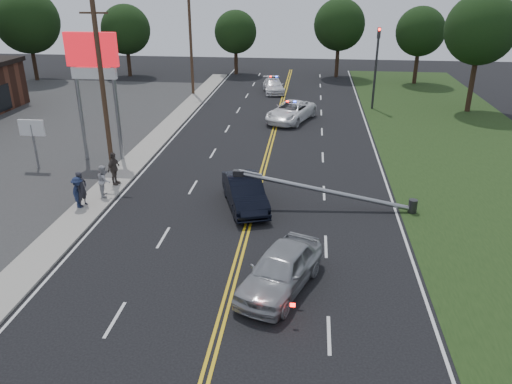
# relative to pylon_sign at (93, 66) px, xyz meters

# --- Properties ---
(ground) EXTENTS (120.00, 120.00, 0.00)m
(ground) POSITION_rel_pylon_sign_xyz_m (10.50, -14.00, -6.00)
(ground) COLOR black
(ground) RESTS_ON ground
(sidewalk) EXTENTS (1.80, 70.00, 0.12)m
(sidewalk) POSITION_rel_pylon_sign_xyz_m (2.10, -4.00, -5.94)
(sidewalk) COLOR gray
(sidewalk) RESTS_ON ground
(grass_verge) EXTENTS (12.00, 80.00, 0.01)m
(grass_verge) POSITION_rel_pylon_sign_xyz_m (24.00, -4.00, -5.99)
(grass_verge) COLOR black
(grass_verge) RESTS_ON ground
(centerline_yellow) EXTENTS (0.36, 80.00, 0.00)m
(centerline_yellow) POSITION_rel_pylon_sign_xyz_m (10.50, -4.00, -5.99)
(centerline_yellow) COLOR gold
(centerline_yellow) RESTS_ON ground
(pylon_sign) EXTENTS (3.20, 0.35, 8.00)m
(pylon_sign) POSITION_rel_pylon_sign_xyz_m (0.00, 0.00, 0.00)
(pylon_sign) COLOR gray
(pylon_sign) RESTS_ON ground
(small_sign) EXTENTS (1.60, 0.14, 3.10)m
(small_sign) POSITION_rel_pylon_sign_xyz_m (-3.50, -2.00, -3.66)
(small_sign) COLOR gray
(small_sign) RESTS_ON ground
(traffic_signal) EXTENTS (0.28, 0.41, 7.05)m
(traffic_signal) POSITION_rel_pylon_sign_xyz_m (18.80, 16.00, -1.79)
(traffic_signal) COLOR #2D2D30
(traffic_signal) RESTS_ON ground
(fallen_streetlight) EXTENTS (9.36, 0.44, 1.91)m
(fallen_streetlight) POSITION_rel_pylon_sign_xyz_m (14.69, -6.00, -5.08)
(fallen_streetlight) COLOR #2D2D30
(fallen_streetlight) RESTS_ON ground
(utility_pole_mid) EXTENTS (1.60, 0.28, 10.00)m
(utility_pole_mid) POSITION_rel_pylon_sign_xyz_m (1.30, -2.00, -0.91)
(utility_pole_mid) COLOR #382619
(utility_pole_mid) RESTS_ON ground
(utility_pole_far) EXTENTS (1.60, 0.28, 10.00)m
(utility_pole_far) POSITION_rel_pylon_sign_xyz_m (1.30, 20.00, -0.91)
(utility_pole_far) COLOR #382619
(utility_pole_far) RESTS_ON ground
(tree_4) EXTENTS (7.00, 7.00, 9.99)m
(tree_4) POSITION_rel_pylon_sign_xyz_m (-18.54, 25.70, 0.49)
(tree_4) COLOR black
(tree_4) RESTS_ON ground
(tree_5) EXTENTS (5.68, 5.68, 8.24)m
(tree_5) POSITION_rel_pylon_sign_xyz_m (-8.64, 29.33, -0.61)
(tree_5) COLOR black
(tree_5) RESTS_ON ground
(tree_6) EXTENTS (5.05, 5.05, 7.51)m
(tree_6) POSITION_rel_pylon_sign_xyz_m (3.90, 32.19, -1.02)
(tree_6) COLOR black
(tree_6) RESTS_ON ground
(tree_7) EXTENTS (5.86, 5.86, 8.89)m
(tree_7) POSITION_rel_pylon_sign_xyz_m (16.12, 31.58, -0.05)
(tree_7) COLOR black
(tree_7) RESTS_ON ground
(tree_8) EXTENTS (5.26, 5.26, 8.23)m
(tree_8) POSITION_rel_pylon_sign_xyz_m (24.71, 28.53, -0.41)
(tree_8) COLOR black
(tree_8) RESTS_ON ground
(tree_9) EXTENTS (5.92, 5.92, 9.96)m
(tree_9) POSITION_rel_pylon_sign_xyz_m (27.14, 15.96, 0.99)
(tree_9) COLOR black
(tree_9) RESTS_ON ground
(crashed_sedan) EXTENTS (3.15, 5.13, 1.60)m
(crashed_sedan) POSITION_rel_pylon_sign_xyz_m (10.09, -6.24, -5.20)
(crashed_sedan) COLOR black
(crashed_sedan) RESTS_ON ground
(waiting_sedan) EXTENTS (3.56, 5.27, 1.67)m
(waiting_sedan) POSITION_rel_pylon_sign_xyz_m (12.40, -13.44, -5.16)
(waiting_sedan) COLOR #9C9FA3
(waiting_sedan) RESTS_ON ground
(emergency_a) EXTENTS (4.44, 6.26, 1.59)m
(emergency_a) POSITION_rel_pylon_sign_xyz_m (11.64, 10.92, -5.20)
(emergency_a) COLOR white
(emergency_a) RESTS_ON ground
(emergency_b) EXTENTS (2.78, 5.05, 1.38)m
(emergency_b) POSITION_rel_pylon_sign_xyz_m (9.33, 21.88, -5.30)
(emergency_b) COLOR white
(emergency_b) RESTS_ON ground
(bystander_a) EXTENTS (0.58, 0.76, 1.85)m
(bystander_a) POSITION_rel_pylon_sign_xyz_m (1.82, -7.27, -4.95)
(bystander_a) COLOR #26252D
(bystander_a) RESTS_ON sidewalk
(bystander_b) EXTENTS (0.89, 1.01, 1.72)m
(bystander_b) POSITION_rel_pylon_sign_xyz_m (2.44, -5.90, -5.02)
(bystander_b) COLOR #B5B4B9
(bystander_b) RESTS_ON sidewalk
(bystander_c) EXTENTS (0.71, 1.12, 1.65)m
(bystander_c) POSITION_rel_pylon_sign_xyz_m (1.70, -7.46, -5.05)
(bystander_c) COLOR #1B2645
(bystander_c) RESTS_ON sidewalk
(bystander_d) EXTENTS (0.64, 1.17, 1.89)m
(bystander_d) POSITION_rel_pylon_sign_xyz_m (2.37, -4.29, -4.93)
(bystander_d) COLOR #504640
(bystander_d) RESTS_ON sidewalk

